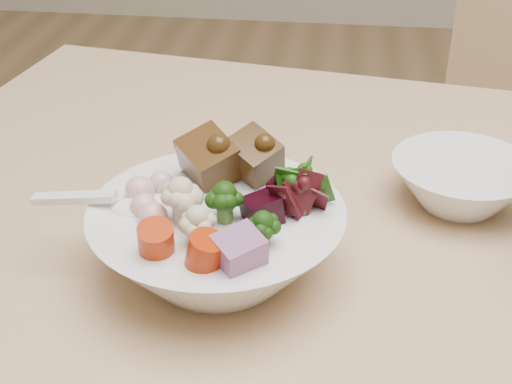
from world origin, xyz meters
TOP-DOWN VIEW (x-y plane):
  - food_bowl at (-0.39, 0.01)m, footprint 0.21×0.21m
  - soup_spoon at (-0.48, 0.00)m, footprint 0.11×0.03m
  - side_bowl at (-0.18, 0.14)m, footprint 0.14×0.14m

SIDE VIEW (x-z plane):
  - side_bowl at x=-0.18m, z-range 0.75..0.79m
  - food_bowl at x=-0.39m, z-range 0.73..0.84m
  - soup_spoon at x=-0.48m, z-range 0.80..0.82m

